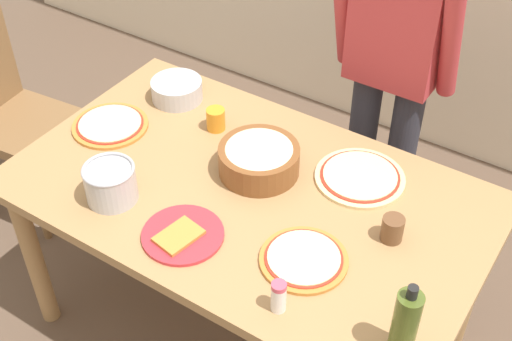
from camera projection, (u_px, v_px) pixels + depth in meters
name	position (u px, v px, depth m)	size (l,w,h in m)	color
ground	(249.00, 327.00, 2.80)	(8.00, 8.00, 0.00)	brown
dining_table	(248.00, 209.00, 2.36)	(1.60, 0.96, 0.76)	#A37A4C
person_cook	(394.00, 58.00, 2.60)	(0.49, 0.25, 1.62)	#2D2D38
chair_wooden_left	(7.00, 109.00, 3.03)	(0.44, 0.44, 0.95)	brown
pizza_raw_on_board	(360.00, 177.00, 2.34)	(0.31, 0.31, 0.02)	beige
pizza_cooked_on_tray	(304.00, 259.00, 2.06)	(0.27, 0.27, 0.02)	#C67A33
pizza_second_cooked	(110.00, 125.00, 2.56)	(0.28, 0.28, 0.02)	#C67A33
plate_with_slice	(182.00, 235.00, 2.13)	(0.26, 0.26, 0.02)	red
popcorn_bowl	(259.00, 157.00, 2.34)	(0.28, 0.28, 0.11)	brown
mixing_bowl_steel	(177.00, 90.00, 2.68)	(0.20, 0.20, 0.08)	#B7B7BC
olive_oil_bottle	(405.00, 323.00, 1.75)	(0.07, 0.07, 0.26)	#47561E
steel_pot	(111.00, 183.00, 2.23)	(0.17, 0.17, 0.13)	#B7B7BC
cup_orange	(216.00, 119.00, 2.53)	(0.07, 0.07, 0.09)	orange
cup_small_brown	(392.00, 229.00, 2.11)	(0.07, 0.07, 0.09)	brown
salt_shaker	(279.00, 296.00, 1.89)	(0.04, 0.04, 0.11)	white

